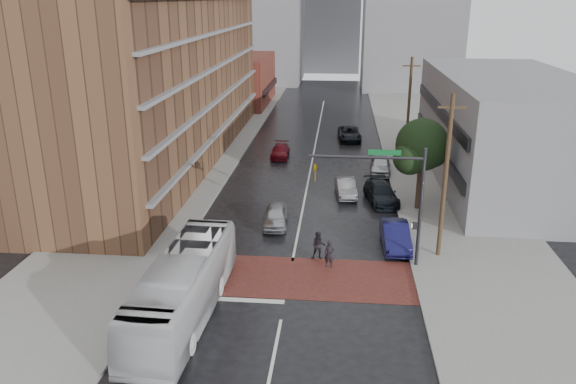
% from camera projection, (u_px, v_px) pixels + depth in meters
% --- Properties ---
extents(ground, '(160.00, 160.00, 0.00)m').
position_uv_depth(ground, '(289.00, 281.00, 31.35)').
color(ground, black).
rests_on(ground, ground).
extents(crosswalk, '(14.00, 5.00, 0.02)m').
position_uv_depth(crosswalk, '(289.00, 277.00, 31.81)').
color(crosswalk, maroon).
rests_on(crosswalk, ground).
extents(sidewalk_west, '(9.00, 90.00, 0.15)m').
position_uv_depth(sidewalk_west, '(197.00, 156.00, 55.85)').
color(sidewalk_west, gray).
rests_on(sidewalk_west, ground).
extents(sidewalk_east, '(9.00, 90.00, 0.15)m').
position_uv_depth(sidewalk_east, '(432.00, 162.00, 53.79)').
color(sidewalk_east, gray).
rests_on(sidewalk_east, ground).
extents(apartment_block, '(10.00, 44.00, 28.00)m').
position_uv_depth(apartment_block, '(159.00, 9.00, 50.55)').
color(apartment_block, brown).
rests_on(apartment_block, ground).
extents(storefront_west, '(8.00, 16.00, 7.00)m').
position_uv_depth(storefront_west, '(242.00, 80.00, 82.03)').
color(storefront_west, brown).
rests_on(storefront_west, ground).
extents(building_east, '(11.00, 26.00, 9.00)m').
position_uv_depth(building_east, '(506.00, 129.00, 47.19)').
color(building_east, gray).
rests_on(building_east, ground).
extents(distant_tower_center, '(12.00, 10.00, 24.00)m').
position_uv_depth(distant_tower_center, '(331.00, 12.00, 116.70)').
color(distant_tower_center, gray).
rests_on(distant_tower_center, ground).
extents(street_tree, '(4.20, 4.10, 6.90)m').
position_uv_depth(street_tree, '(422.00, 148.00, 40.34)').
color(street_tree, '#332319').
rests_on(street_tree, ground).
extents(signal_mast, '(6.50, 0.30, 7.20)m').
position_uv_depth(signal_mast, '(396.00, 190.00, 31.62)').
color(signal_mast, '#2D2D33').
rests_on(signal_mast, ground).
extents(utility_pole_near, '(1.60, 0.26, 10.00)m').
position_uv_depth(utility_pole_near, '(445.00, 177.00, 32.63)').
color(utility_pole_near, '#473321').
rests_on(utility_pole_near, ground).
extents(utility_pole_far, '(1.60, 0.26, 10.00)m').
position_uv_depth(utility_pole_far, '(408.00, 111.00, 51.43)').
color(utility_pole_far, '#473321').
rests_on(utility_pole_far, ground).
extents(transit_bus, '(3.08, 11.69, 3.23)m').
position_uv_depth(transit_bus, '(183.00, 287.00, 27.43)').
color(transit_bus, silver).
rests_on(transit_bus, ground).
extents(pedestrian_a, '(0.67, 0.50, 1.67)m').
position_uv_depth(pedestrian_a, '(329.00, 254.00, 32.69)').
color(pedestrian_a, black).
rests_on(pedestrian_a, ground).
extents(pedestrian_b, '(0.86, 0.67, 1.75)m').
position_uv_depth(pedestrian_b, '(319.00, 246.00, 33.74)').
color(pedestrian_b, black).
rests_on(pedestrian_b, ground).
extents(car_travel_a, '(1.87, 4.09, 1.36)m').
position_uv_depth(car_travel_a, '(275.00, 216.00, 38.78)').
color(car_travel_a, '#A6ABAE').
rests_on(car_travel_a, ground).
extents(car_travel_b, '(1.90, 4.30, 1.37)m').
position_uv_depth(car_travel_b, '(346.00, 188.00, 44.60)').
color(car_travel_b, '#929498').
rests_on(car_travel_b, ground).
extents(car_travel_c, '(1.73, 4.18, 1.21)m').
position_uv_depth(car_travel_c, '(280.00, 151.00, 55.48)').
color(car_travel_c, maroon).
rests_on(car_travel_c, ground).
extents(suv_travel, '(2.73, 5.33, 1.44)m').
position_uv_depth(suv_travel, '(349.00, 134.00, 62.07)').
color(suv_travel, black).
rests_on(suv_travel, ground).
extents(car_parked_near, '(1.77, 4.70, 1.53)m').
position_uv_depth(car_parked_near, '(395.00, 236.00, 35.42)').
color(car_parked_near, '#141345').
rests_on(car_parked_near, ground).
extents(car_parked_mid, '(2.91, 5.33, 1.47)m').
position_uv_depth(car_parked_mid, '(381.00, 193.00, 43.22)').
color(car_parked_mid, black).
rests_on(car_parked_mid, ground).
extents(car_parked_far, '(2.02, 4.56, 1.52)m').
position_uv_depth(car_parked_far, '(380.00, 165.00, 50.26)').
color(car_parked_far, '#B2B5BA').
rests_on(car_parked_far, ground).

